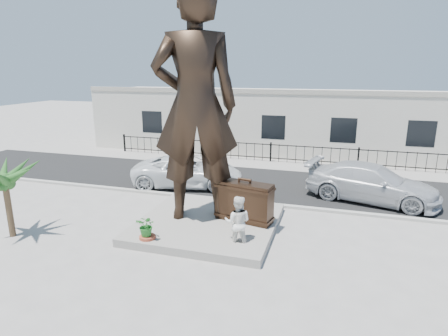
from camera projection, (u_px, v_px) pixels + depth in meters
The scene contains 16 objects.
ground at pixel (208, 245), 13.14m from camera, with size 100.00×100.00×0.00m, color #9E9991.
street at pixel (255, 182), 20.54m from camera, with size 40.00×7.00×0.01m, color black.
curb at pixel (240, 201), 17.29m from camera, with size 40.00×0.25×0.12m, color #A5A399.
far_sidewalk at pixel (268, 164), 24.24m from camera, with size 40.00×2.50×0.02m, color #9E9991.
plinth at pixel (208, 223), 14.63m from camera, with size 5.20×5.20×0.30m, color gray.
fence at pixel (271, 153), 24.83m from camera, with size 22.00×0.10×1.20m, color black.
building at pixel (281, 121), 28.31m from camera, with size 28.00×7.00×4.40m, color silver.
statue at pixel (195, 106), 13.88m from camera, with size 3.19×2.09×8.75m, color black.
suitcase at pixel (244, 202), 14.33m from camera, with size 2.18×0.69×1.54m, color #301F14.
tourist at pixel (238, 223), 12.71m from camera, with size 0.92×0.71×1.88m, color white.
car_white at pixel (188, 171), 19.62m from camera, with size 2.61×5.67×1.57m, color silver.
car_silver at pixel (371, 183), 17.37m from camera, with size 2.40×5.92×1.72m, color #BABDC0.
worker at pixel (214, 148), 24.66m from camera, with size 1.21×0.70×1.87m, color orange.
palm_tree at pixel (13, 236), 13.87m from camera, with size 1.80×1.80×3.20m, color #22501D, non-canonical shape.
planter at pixel (148, 241), 13.00m from camera, with size 0.56×0.56×0.40m, color #A4432B.
shrub at pixel (147, 226), 12.85m from camera, with size 0.68×0.59×0.76m, color #246F25.
Camera 1 is at (4.00, -11.33, 6.00)m, focal length 30.00 mm.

